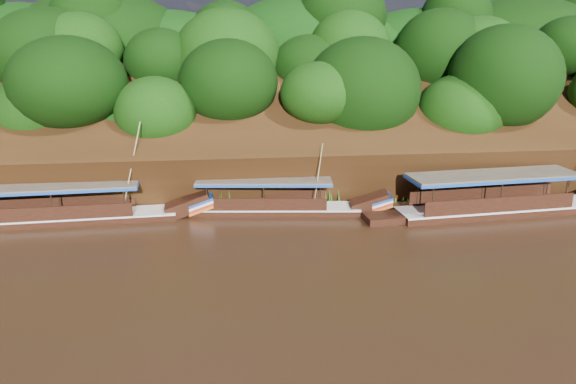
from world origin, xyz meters
name	(u,v)px	position (x,y,z in m)	size (l,w,h in m)	color
ground	(335,264)	(0.00, 0.00, 0.00)	(160.00, 160.00, 0.00)	black
riverbank	(285,140)	(-0.01, 22.73, 1.89)	(120.00, 30.06, 19.40)	black
boat_0	(514,204)	(13.04, 6.70, 0.60)	(16.53, 3.69, 6.64)	black
boat_1	(285,205)	(-1.59, 8.42, 0.50)	(13.03, 3.32, 5.13)	black
boat_2	(84,212)	(-14.09, 8.28, 0.53)	(15.11, 2.94, 6.41)	black
reeds	(258,196)	(-3.25, 9.62, 0.82)	(51.02, 2.78, 1.89)	#2F6B1A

